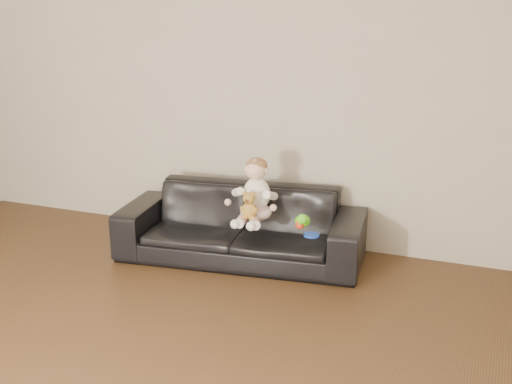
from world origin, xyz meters
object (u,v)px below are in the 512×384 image
at_px(toy_green, 303,221).
at_px(sofa, 241,225).
at_px(teddy_bear, 249,206).
at_px(baby, 255,194).
at_px(toy_rattle, 300,224).
at_px(toy_blue_disc, 311,235).

bearing_deg(toy_green, sofa, 168.29).
distance_m(teddy_bear, toy_green, 0.40).
bearing_deg(sofa, teddy_bear, -62.43).
height_order(sofa, baby, baby).
distance_m(sofa, toy_green, 0.56).
distance_m(baby, teddy_bear, 0.15).
distance_m(toy_green, toy_rattle, 0.05).
bearing_deg(toy_green, teddy_bear, -158.95).
bearing_deg(toy_green, toy_blue_disc, -53.52).
xyz_separation_m(teddy_bear, toy_blue_disc, (0.48, -0.02, -0.15)).
height_order(toy_green, toy_rattle, toy_green).
xyz_separation_m(sofa, baby, (0.16, -0.10, 0.30)).
relative_size(sofa, baby, 3.93).
height_order(sofa, toy_rattle, sofa).
distance_m(sofa, baby, 0.35).
bearing_deg(teddy_bear, sofa, 120.92).
distance_m(sofa, teddy_bear, 0.39).
height_order(baby, toy_green, baby).
bearing_deg(toy_rattle, toy_green, 84.36).
xyz_separation_m(toy_green, toy_blue_disc, (0.11, -0.16, -0.04)).
relative_size(sofa, toy_green, 13.96).
bearing_deg(toy_blue_disc, baby, 161.60).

